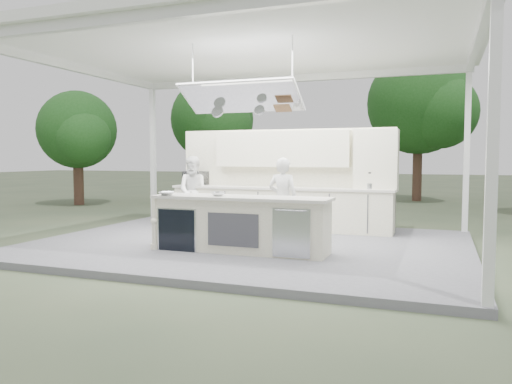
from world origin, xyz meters
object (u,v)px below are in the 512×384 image
at_px(back_counter, 280,208).
at_px(sous_chef, 195,192).
at_px(demo_island, 240,224).
at_px(head_chef, 283,200).

distance_m(back_counter, sous_chef, 2.02).
relative_size(back_counter, sous_chef, 3.10).
bearing_deg(sous_chef, back_counter, -8.44).
bearing_deg(demo_island, head_chef, 73.18).
height_order(head_chef, sous_chef, sous_chef).
distance_m(head_chef, sous_chef, 2.79).
bearing_deg(sous_chef, head_chef, -44.03).
bearing_deg(demo_island, sous_chef, 130.94).
bearing_deg(head_chef, back_counter, -65.54).
height_order(demo_island, back_counter, same).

